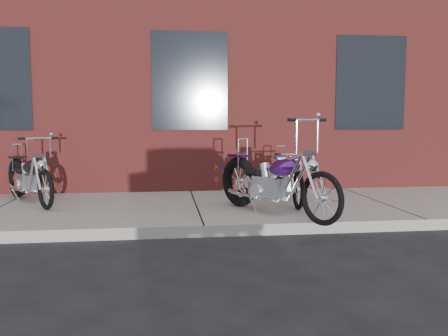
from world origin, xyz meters
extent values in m
plane|color=black|center=(0.00, 0.00, 0.00)|extent=(120.00, 120.00, 0.00)
cube|color=gray|center=(0.00, 1.50, 0.07)|extent=(22.00, 3.00, 0.15)
cube|color=maroon|center=(0.00, 8.00, 4.00)|extent=(22.00, 10.00, 8.00)
torus|color=black|center=(0.73, 1.15, 0.53)|extent=(0.50, 0.74, 0.77)
torus|color=black|center=(1.55, -0.31, 0.50)|extent=(0.40, 0.64, 0.69)
cube|color=#989AA0|center=(1.06, 0.55, 0.52)|extent=(0.47, 0.52, 0.32)
ellipsoid|color=#4E187C|center=(1.21, 0.29, 0.83)|extent=(0.53, 0.65, 0.33)
cube|color=black|center=(0.93, 0.80, 0.74)|extent=(0.37, 0.39, 0.06)
cylinder|color=white|center=(1.48, -0.20, 0.78)|extent=(0.19, 0.29, 0.58)
cylinder|color=white|center=(1.42, -0.08, 1.48)|extent=(0.53, 0.31, 0.03)
cylinder|color=white|center=(0.77, 1.08, 0.94)|extent=(0.03, 0.03, 0.51)
cylinder|color=white|center=(1.06, 0.82, 0.38)|extent=(0.51, 0.86, 0.05)
torus|color=black|center=(1.54, 2.20, 0.47)|extent=(0.15, 0.65, 0.64)
torus|color=black|center=(1.48, 0.80, 0.44)|extent=(0.09, 0.58, 0.58)
cube|color=#989AA0|center=(1.52, 1.63, 0.46)|extent=(0.27, 0.37, 0.27)
ellipsoid|color=blue|center=(1.50, 1.38, 0.72)|extent=(0.25, 0.50, 0.27)
cube|color=beige|center=(1.53, 1.86, 0.64)|extent=(0.23, 0.26, 0.05)
cylinder|color=white|center=(1.48, 0.91, 0.67)|extent=(0.05, 0.26, 0.48)
cylinder|color=white|center=(1.49, 1.02, 0.96)|extent=(0.49, 0.05, 0.03)
cylinder|color=white|center=(1.54, 2.13, 0.81)|extent=(0.02, 0.02, 0.43)
cylinder|color=white|center=(1.63, 1.82, 0.35)|extent=(0.08, 0.80, 0.04)
torus|color=black|center=(-2.94, 2.53, 0.49)|extent=(0.47, 0.64, 0.68)
torus|color=black|center=(-2.17, 1.28, 0.45)|extent=(0.38, 0.55, 0.61)
cube|color=#989AA0|center=(-2.63, 2.02, 0.48)|extent=(0.42, 0.46, 0.28)
ellipsoid|color=black|center=(-2.49, 1.79, 0.75)|extent=(0.48, 0.57, 0.29)
cube|color=black|center=(-2.76, 2.23, 0.67)|extent=(0.33, 0.34, 0.06)
cylinder|color=white|center=(-2.23, 1.38, 0.70)|extent=(0.17, 0.25, 0.51)
cylinder|color=white|center=(-2.29, 1.47, 1.21)|extent=(0.45, 0.29, 0.03)
cylinder|color=white|center=(-2.90, 2.47, 0.84)|extent=(0.03, 0.03, 0.45)
cylinder|color=white|center=(-2.64, 2.25, 0.36)|extent=(0.48, 0.74, 0.05)
camera|label=1|loc=(-0.50, -5.85, 1.47)|focal=38.00mm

